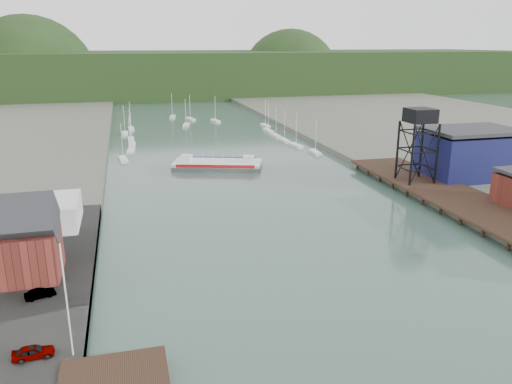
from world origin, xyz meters
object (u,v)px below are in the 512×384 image
lift_tower (420,120)px  car_west_a (33,352)px  harbor_building (10,247)px  chain_ferry (217,164)px

lift_tower → car_west_a: (-71.71, -47.54, -13.37)m
harbor_building → lift_tower: 82.49m
lift_tower → car_west_a: size_ratio=4.05×
harbor_building → chain_ferry: size_ratio=0.50×
harbor_building → chain_ferry: bearing=57.2°
car_west_a → lift_tower: bearing=-61.9°
lift_tower → chain_ferry: (-38.60, 31.57, -14.70)m
lift_tower → chain_ferry: lift_tower is taller
lift_tower → chain_ferry: 51.99m
harbor_building → car_west_a: 20.60m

